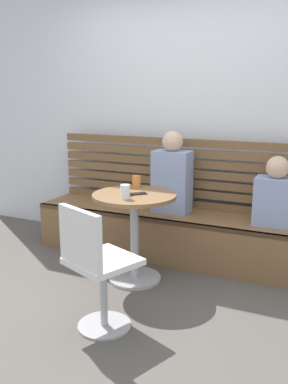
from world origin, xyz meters
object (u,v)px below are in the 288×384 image
at_px(cafe_table, 134,220).
at_px(white_chair, 95,265).
at_px(phone_on_table, 138,194).
at_px(cup_tumbler_orange, 136,181).
at_px(booth_bench, 174,235).
at_px(person_child_left, 276,195).
at_px(cup_glass_short, 125,190).
at_px(person_adult, 172,176).
at_px(cup_water_clear, 125,192).

height_order(cafe_table, white_chair, white_chair).
bearing_deg(phone_on_table, cup_tumbler_orange, -16.75).
xyz_separation_m(booth_bench, white_chair, (-0.01, -1.40, 0.24)).
height_order(cafe_table, phone_on_table, phone_on_table).
relative_size(white_chair, phone_on_table, 6.07).
bearing_deg(person_child_left, booth_bench, -179.18).
bearing_deg(cup_glass_short, white_chair, -77.27).
xyz_separation_m(person_adult, person_child_left, (0.94, -0.02, -0.08)).
bearing_deg(white_chair, person_child_left, 57.41).
distance_m(booth_bench, cup_water_clear, 0.96).
bearing_deg(person_child_left, white_chair, -122.59).
height_order(cafe_table, person_child_left, person_child_left).
distance_m(booth_bench, white_chair, 1.42).
height_order(white_chair, person_child_left, person_child_left).
bearing_deg(cup_tumbler_orange, cup_glass_short, -82.83).
relative_size(cup_water_clear, phone_on_table, 0.79).
distance_m(cafe_table, cup_tumbler_orange, 0.37).
height_order(cup_tumbler_orange, phone_on_table, cup_tumbler_orange).
relative_size(person_adult, cup_water_clear, 6.88).
height_order(booth_bench, cup_water_clear, cup_water_clear).
bearing_deg(cafe_table, phone_on_table, 10.67).
bearing_deg(person_child_left, cafe_table, -149.22).
xyz_separation_m(cup_glass_short, cup_tumbler_orange, (-0.04, 0.28, 0.01)).
distance_m(booth_bench, person_adult, 0.56).
bearing_deg(cup_water_clear, phone_on_table, 83.35).
bearing_deg(cup_glass_short, person_child_left, 31.13).
bearing_deg(person_adult, person_child_left, -1.14).
height_order(person_child_left, cup_tumbler_orange, person_child_left).
relative_size(cafe_table, phone_on_table, 5.29).
height_order(person_child_left, cup_water_clear, person_child_left).
xyz_separation_m(white_chair, cup_tumbler_orange, (-0.21, 1.04, 0.33)).
distance_m(booth_bench, cup_glass_short, 0.87).
xyz_separation_m(cup_glass_short, phone_on_table, (0.09, 0.05, -0.04)).
distance_m(person_adult, cup_water_clear, 0.80).
bearing_deg(person_adult, phone_on_table, -94.95).
xyz_separation_m(person_child_left, phone_on_table, (-0.99, -0.60, 0.05)).
bearing_deg(cup_glass_short, phone_on_table, 29.23).
xyz_separation_m(booth_bench, phone_on_table, (-0.09, -0.59, 0.52)).
relative_size(cafe_table, person_adult, 0.98).
distance_m(white_chair, phone_on_table, 0.87).
bearing_deg(cup_tumbler_orange, cafe_table, -68.22).
relative_size(cup_glass_short, cup_tumbler_orange, 0.80).
bearing_deg(phone_on_table, booth_bench, -54.02).
height_order(cafe_table, cup_tumbler_orange, cup_tumbler_orange).
bearing_deg(cup_glass_short, cafe_table, 36.89).
xyz_separation_m(person_adult, phone_on_table, (-0.05, -0.62, -0.04)).
bearing_deg(cup_tumbler_orange, person_child_left, 18.49).
xyz_separation_m(person_child_left, cup_water_clear, (-1.01, -0.78, 0.10)).
distance_m(person_child_left, cup_glass_short, 1.26).
relative_size(booth_bench, person_child_left, 4.59).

